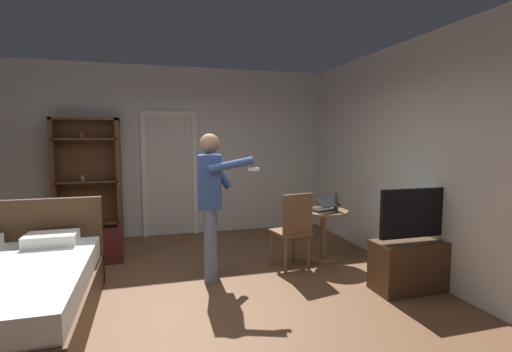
% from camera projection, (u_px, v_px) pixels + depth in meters
% --- Properties ---
extents(ground_plane, '(6.48, 6.48, 0.00)m').
position_uv_depth(ground_plane, '(198.00, 306.00, 3.76)').
color(ground_plane, brown).
extents(wall_back, '(5.59, 0.12, 2.88)m').
position_uv_depth(wall_back, '(174.00, 152.00, 6.48)').
color(wall_back, beige).
rests_on(wall_back, ground_plane).
extents(wall_right, '(0.12, 6.13, 2.88)m').
position_uv_depth(wall_right, '(431.00, 159.00, 4.36)').
color(wall_right, beige).
rests_on(wall_right, ground_plane).
extents(doorway_frame, '(0.93, 0.08, 2.13)m').
position_uv_depth(doorway_frame, '(170.00, 165.00, 6.40)').
color(doorway_frame, white).
rests_on(doorway_frame, ground_plane).
extents(bookshelf, '(0.99, 0.32, 1.99)m').
position_uv_depth(bookshelf, '(88.00, 176.00, 5.93)').
color(bookshelf, brown).
rests_on(bookshelf, ground_plane).
extents(tv_flatscreen, '(0.95, 0.40, 1.14)m').
position_uv_depth(tv_flatscreen, '(415.00, 259.00, 4.15)').
color(tv_flatscreen, '#4C331E').
rests_on(tv_flatscreen, ground_plane).
extents(side_table, '(0.66, 0.66, 0.70)m').
position_uv_depth(side_table, '(323.00, 227.00, 5.11)').
color(side_table, brown).
rests_on(side_table, ground_plane).
extents(laptop, '(0.40, 0.40, 0.17)m').
position_uv_depth(laptop, '(324.00, 207.00, 5.04)').
color(laptop, black).
rests_on(laptop, side_table).
extents(bottle_on_table, '(0.06, 0.06, 0.26)m').
position_uv_depth(bottle_on_table, '(336.00, 203.00, 5.04)').
color(bottle_on_table, '#3A4627').
rests_on(bottle_on_table, side_table).
extents(wooden_chair, '(0.49, 0.49, 0.99)m').
position_uv_depth(wooden_chair, '(293.00, 228.00, 4.75)').
color(wooden_chair, brown).
rests_on(wooden_chair, ground_plane).
extents(person_blue_shirt, '(0.67, 0.69, 1.73)m').
position_uv_depth(person_blue_shirt, '(211.00, 195.00, 4.40)').
color(person_blue_shirt, slate).
rests_on(person_blue_shirt, ground_plane).
extents(suitcase_dark, '(0.52, 0.44, 0.41)m').
position_uv_depth(suitcase_dark, '(104.00, 246.00, 5.10)').
color(suitcase_dark, '#4C1919').
rests_on(suitcase_dark, ground_plane).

